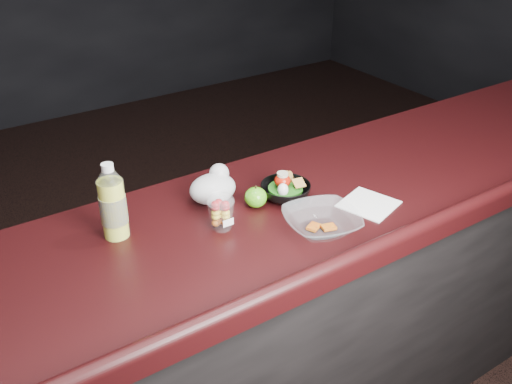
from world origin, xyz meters
TOP-DOWN VIEW (x-y plane):
  - counter at (0.00, 0.30)m, footprint 4.06×0.71m
  - lemonade_bottle at (-0.40, 0.43)m, footprint 0.08×0.08m
  - fruit_cup at (-0.12, 0.30)m, footprint 0.08×0.08m
  - green_apple at (0.03, 0.35)m, footprint 0.07×0.07m
  - plastic_bag at (-0.06, 0.45)m, footprint 0.16×0.13m
  - snack_bowl at (0.14, 0.33)m, footprint 0.21×0.21m
  - takeout_bowl at (0.12, 0.12)m, footprint 0.27×0.27m
  - paper_napkin at (0.34, 0.15)m, footprint 0.20×0.20m

SIDE VIEW (x-z plane):
  - counter at x=0.00m, z-range 0.00..1.02m
  - paper_napkin at x=0.34m, z-range 1.02..1.02m
  - takeout_bowl at x=0.12m, z-range 1.02..1.07m
  - snack_bowl at x=0.14m, z-range 1.01..1.10m
  - green_apple at x=0.03m, z-range 1.02..1.09m
  - plastic_bag at x=-0.06m, z-range 1.01..1.13m
  - fruit_cup at x=-0.12m, z-range 1.02..1.14m
  - lemonade_bottle at x=-0.40m, z-range 1.00..1.24m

